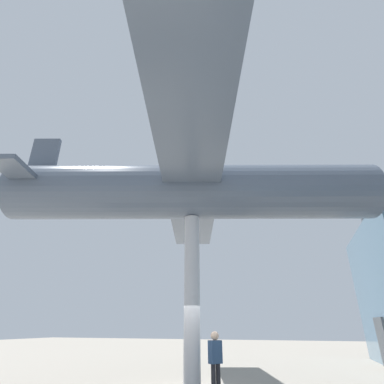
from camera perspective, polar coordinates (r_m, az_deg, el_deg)
The scene contains 3 objects.
support_pylon_central at distance 10.75m, azimuth 0.00°, elevation -19.19°, with size 0.54×0.54×5.63m.
suspended_airplane at distance 11.75m, azimuth 1.01°, elevation 0.05°, with size 15.50×15.06×3.53m.
visitor_person at distance 10.55m, azimuth 4.46°, elevation -28.90°, with size 0.45×0.42×1.73m.
Camera 1 is at (10.19, 3.31, 1.88)m, focal length 28.00 mm.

